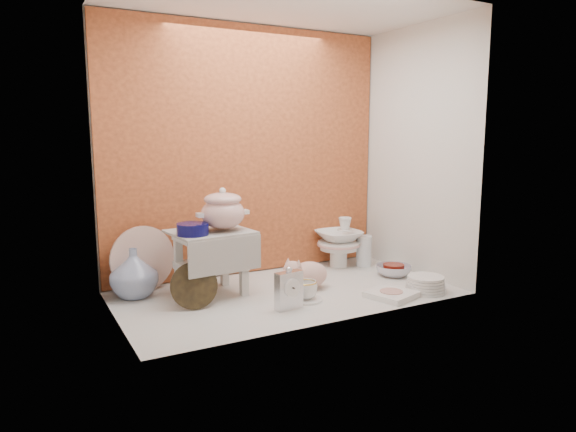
% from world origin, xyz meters
% --- Properties ---
extents(ground, '(1.80, 1.80, 0.00)m').
position_xyz_m(ground, '(0.00, 0.00, 0.00)').
color(ground, silver).
rests_on(ground, ground).
extents(niche_shell, '(1.86, 1.03, 1.53)m').
position_xyz_m(niche_shell, '(0.00, 0.18, 0.93)').
color(niche_shell, '#CC6433').
rests_on(niche_shell, ground).
extents(step_stool, '(0.44, 0.39, 0.35)m').
position_xyz_m(step_stool, '(-0.37, 0.17, 0.17)').
color(step_stool, silver).
rests_on(step_stool, ground).
extents(soup_tureen, '(0.35, 0.35, 0.23)m').
position_xyz_m(soup_tureen, '(-0.31, 0.14, 0.47)').
color(soup_tureen, white).
rests_on(soup_tureen, step_stool).
extents(cobalt_bowl, '(0.21, 0.21, 0.06)m').
position_xyz_m(cobalt_bowl, '(-0.49, 0.10, 0.38)').
color(cobalt_bowl, '#0A0944').
rests_on(cobalt_bowl, step_stool).
extents(floral_platter, '(0.36, 0.10, 0.36)m').
position_xyz_m(floral_platter, '(-0.68, 0.41, 0.18)').
color(floral_platter, white).
rests_on(floral_platter, ground).
extents(blue_white_vase, '(0.30, 0.30, 0.26)m').
position_xyz_m(blue_white_vase, '(-0.75, 0.32, 0.13)').
color(blue_white_vase, white).
rests_on(blue_white_vase, ground).
extents(lacquer_tray, '(0.24, 0.11, 0.23)m').
position_xyz_m(lacquer_tray, '(-0.52, -0.01, 0.12)').
color(lacquer_tray, black).
rests_on(lacquer_tray, ground).
extents(mantel_clock, '(0.15, 0.07, 0.21)m').
position_xyz_m(mantel_clock, '(-0.12, -0.24, 0.11)').
color(mantel_clock, silver).
rests_on(mantel_clock, ground).
extents(plush_pig, '(0.33, 0.28, 0.17)m').
position_xyz_m(plush_pig, '(0.14, 0.00, 0.08)').
color(plush_pig, '#CC9D90').
rests_on(plush_pig, ground).
extents(teacup_saucer, '(0.19, 0.19, 0.01)m').
position_xyz_m(teacup_saucer, '(0.02, -0.17, 0.01)').
color(teacup_saucer, white).
rests_on(teacup_saucer, ground).
extents(gold_rim_teacup, '(0.12, 0.12, 0.09)m').
position_xyz_m(gold_rim_teacup, '(0.02, -0.17, 0.06)').
color(gold_rim_teacup, white).
rests_on(gold_rim_teacup, teacup_saucer).
extents(lattice_dish, '(0.28, 0.28, 0.03)m').
position_xyz_m(lattice_dish, '(0.45, -0.34, 0.02)').
color(lattice_dish, white).
rests_on(lattice_dish, ground).
extents(dinner_plate_stack, '(0.23, 0.23, 0.09)m').
position_xyz_m(dinner_plate_stack, '(0.68, -0.35, 0.04)').
color(dinner_plate_stack, white).
rests_on(dinner_plate_stack, ground).
extents(crystal_bowl, '(0.27, 0.27, 0.07)m').
position_xyz_m(crystal_bowl, '(0.74, -0.01, 0.03)').
color(crystal_bowl, silver).
rests_on(crystal_bowl, ground).
extents(clear_glass_vase, '(0.11, 0.11, 0.20)m').
position_xyz_m(clear_glass_vase, '(0.72, 0.27, 0.10)').
color(clear_glass_vase, silver).
rests_on(clear_glass_vase, ground).
extents(porcelain_tower, '(0.29, 0.29, 0.32)m').
position_xyz_m(porcelain_tower, '(0.57, 0.34, 0.16)').
color(porcelain_tower, white).
rests_on(porcelain_tower, ground).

